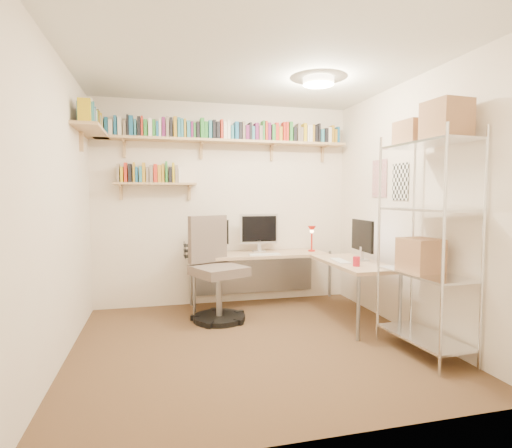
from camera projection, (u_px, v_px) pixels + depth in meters
The scene contains 6 objects.
ground at pixel (253, 343), 3.67m from camera, with size 3.20×3.20×0.00m, color #4A3220.
room_shell at pixel (254, 174), 3.56m from camera, with size 3.24×3.04×2.52m.
wall_shelves at pixel (196, 139), 4.70m from camera, with size 3.12×1.09×0.80m.
corner_desk at pixel (272, 256), 4.70m from camera, with size 2.01×1.70×1.13m.
office_chair at pixel (216, 276), 4.37m from camera, with size 0.66×0.67×1.14m.
wire_rack at pixel (428, 197), 3.33m from camera, with size 0.45×0.84×2.10m.
Camera 1 is at (-0.84, -3.49, 1.35)m, focal length 28.00 mm.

